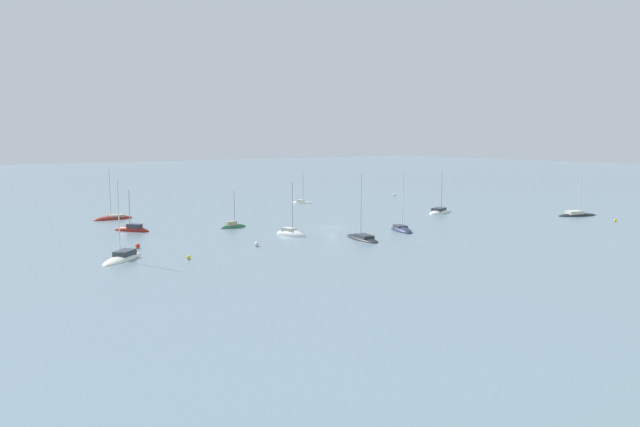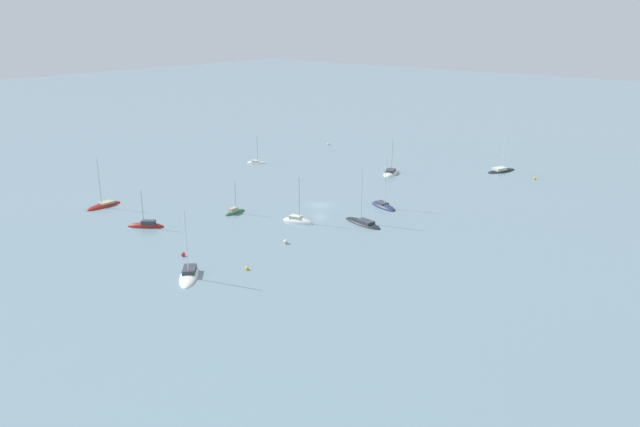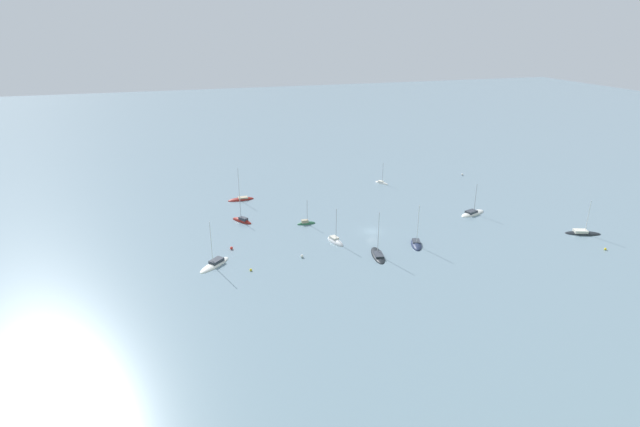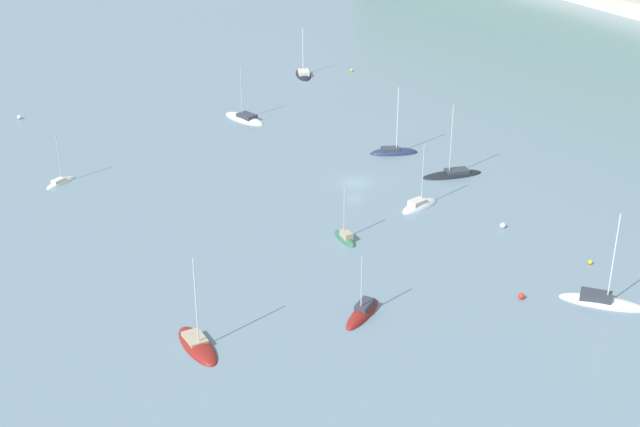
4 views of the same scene
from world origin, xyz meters
TOP-DOWN VIEW (x-y plane):
  - ground_plane at (0.00, 0.00)m, footprint 600.00×600.00m
  - sailboat_0 at (10.99, 3.42)m, footprint 3.53×6.47m
  - sailboat_1 at (-18.51, -36.39)m, footprint 3.80×5.08m
  - sailboat_2 at (28.25, -33.57)m, footprint 7.83×2.82m
  - sailboat_3 at (30.56, -16.34)m, footprint 5.43×6.59m
  - sailboat_4 at (4.10, 13.46)m, footprint 4.34×9.33m
  - sailboat_5 at (14.67, -9.67)m, footprint 4.93×1.66m
  - sailboat_6 at (40.15, 7.30)m, footprint 8.31×8.05m
  - sailboat_7 at (-31.47, -3.33)m, footprint 9.22×5.55m
  - sailboat_8 at (-7.04, 10.60)m, footprint 4.85×7.63m
  - sailboat_9 at (-50.11, 16.82)m, footprint 9.19×5.72m
  - mooring_buoy_0 at (33.05, 12.33)m, footprint 0.53×0.53m
  - mooring_buoy_1 at (20.89, 9.28)m, footprint 0.70×0.70m
  - mooring_buoy_2 at (-48.78, -36.41)m, footprint 0.71×0.71m
  - mooring_buoy_3 at (35.57, 0.32)m, footprint 0.69×0.69m
  - mooring_buoy_4 at (-47.89, 26.18)m, footprint 0.54×0.54m

SIDE VIEW (x-z plane):
  - ground_plane at x=0.00m, z-range 0.00..0.00m
  - sailboat_2 at x=28.25m, z-range -5.25..5.40m
  - sailboat_8 at x=-7.04m, z-range -5.42..5.58m
  - sailboat_4 at x=4.10m, z-range -5.40..5.59m
  - sailboat_7 at x=-31.47m, z-range -4.58..4.77m
  - sailboat_0 at x=10.99m, z-range -4.71..4.91m
  - sailboat_1 at x=-18.51m, z-range -3.68..3.88m
  - sailboat_3 at x=30.56m, z-range -3.83..4.05m
  - sailboat_9 at x=-50.11m, z-range -4.58..4.81m
  - sailboat_6 at x=40.15m, z-range -5.42..5.69m
  - sailboat_5 at x=14.67m, z-range -3.51..3.79m
  - mooring_buoy_0 at x=33.05m, z-range 0.00..0.53m
  - mooring_buoy_4 at x=-47.89m, z-range 0.00..0.54m
  - mooring_buoy_3 at x=35.57m, z-range 0.00..0.69m
  - mooring_buoy_1 at x=20.89m, z-range 0.00..0.70m
  - mooring_buoy_2 at x=-48.78m, z-range 0.00..0.71m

